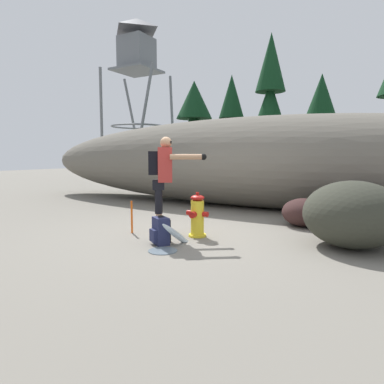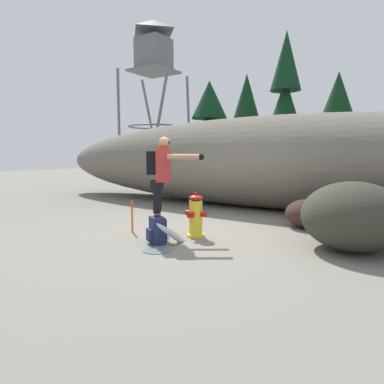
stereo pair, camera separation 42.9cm
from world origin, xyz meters
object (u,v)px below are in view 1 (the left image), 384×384
Objects in this scene: spare_backpack at (160,231)px; boulder_small at (303,212)px; boulder_large at (368,210)px; boulder_mid at (353,214)px; fire_hydrant at (197,216)px; utility_worker at (164,174)px; watchtower at (137,58)px; survey_stake at (132,217)px.

boulder_small reaches higher than spare_backpack.
boulder_large is 0.92× the size of boulder_mid.
utility_worker reaches higher than fire_hydrant.
boulder_small is at bearing 51.94° from fire_hydrant.
watchtower is at bearing 132.40° from fire_hydrant.
boulder_mid reaches higher than boulder_large.
utility_worker reaches higher than boulder_small.
boulder_large is (2.61, 1.75, 0.08)m from fire_hydrant.
boulder_small is (1.92, 2.17, -0.83)m from utility_worker.
spare_backpack is 3.03m from boulder_mid.
fire_hydrant is 0.45× the size of utility_worker.
watchtower is 15.43× the size of survey_stake.
watchtower is 15.91m from survey_stake.
utility_worker is 3.11m from boulder_mid.
spare_backpack is at bearing -153.67° from boulder_mid.
boulder_mid is (2.70, 1.34, 0.31)m from spare_backpack.
survey_stake is (8.86, -11.35, -6.76)m from watchtower.
spare_backpack is 0.55× the size of boulder_small.
boulder_mid is at bearing 13.20° from fire_hydrant.
watchtower reaches higher than boulder_large.
utility_worker reaches higher than boulder_mid.
survey_stake is (-0.70, -0.04, -0.81)m from utility_worker.
boulder_large reaches higher than fire_hydrant.
utility_worker is at bearing -119.25° from spare_backpack.
fire_hydrant reaches higher than boulder_small.
boulder_large reaches higher than spare_backpack.
boulder_large is 17.00m from watchtower.
watchtower is at bearing 140.14° from boulder_mid.
watchtower is (-9.56, 11.31, 5.95)m from utility_worker.
spare_backpack is 1.01m from survey_stake.
boulder_mid is at bearing -17.19° from utility_worker.
boulder_mid is at bearing -51.90° from boulder_small.
boulder_mid is 3.75m from survey_stake.
boulder_small is 1.43× the size of survey_stake.
fire_hydrant is at bearing -0.33° from utility_worker.
spare_backpack is at bearing -50.24° from watchtower.
utility_worker is at bearing -146.12° from fire_hydrant.
boulder_large is at bearing 165.48° from spare_backpack.
survey_stake is at bearing -165.54° from boulder_mid.
survey_stake is at bearing -52.04° from watchtower.
boulder_mid is (-0.16, -1.18, 0.08)m from boulder_large.
watchtower reaches higher than spare_backpack.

